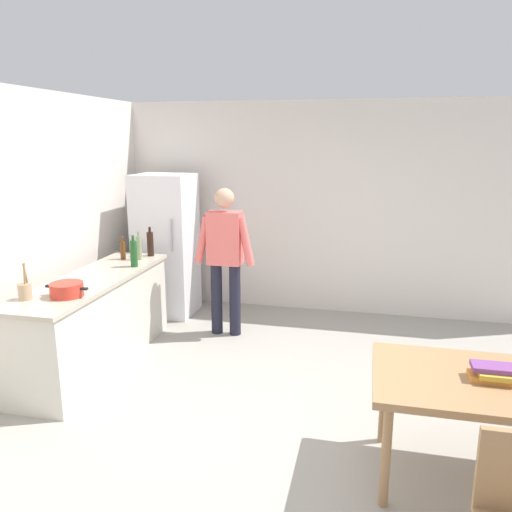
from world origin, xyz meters
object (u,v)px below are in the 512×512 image
Objects in this scene: bottle_wine_green at (134,253)px; bottle_vinegar_tall at (139,248)px; book_stack at (494,373)px; cooking_pot at (67,290)px; dining_table at (485,390)px; utensil_jar at (25,291)px; bottle_beer_brown at (123,250)px; person at (225,252)px; bottle_wine_dark at (150,244)px; refrigerator at (166,245)px.

bottle_vinegar_tall is at bearing 106.08° from bottle_wine_green.
book_stack is at bearing -26.34° from bottle_wine_green.
cooking_pot is 1.09m from bottle_wine_green.
cooking_pot is (-3.29, 0.51, 0.29)m from dining_table.
utensil_jar reaches higher than bottle_beer_brown.
utensil_jar is 1.30m from bottle_wine_green.
utensil_jar is at bearing -94.19° from bottle_beer_brown.
utensil_jar is (-1.23, -1.79, 0.00)m from person.
bottle_beer_brown is at bearing 134.50° from bottle_wine_green.
bottle_wine_dark is (-3.24, 2.10, 0.37)m from dining_table.
refrigerator is at bearing 149.77° from person.
bottle_vinegar_tall is at bearing 89.70° from cooking_pot.
utensil_jar is 1.23× the size of bottle_beer_brown.
bottle_beer_brown is at bearing 151.80° from book_stack.
bottle_wine_dark is at bearing 94.75° from bottle_wine_green.
bottle_vinegar_tall is 3.83m from book_stack.
refrigerator reaches higher than bottle_wine_dark.
bottle_wine_dark is at bearing 43.79° from bottle_beer_brown.
refrigerator is 4.30m from book_stack.
dining_table is at bearing -28.39° from bottle_beer_brown.
utensil_jar is 1.10× the size of book_stack.
refrigerator is 5.29× the size of bottle_wine_green.
bottle_beer_brown is at bearing 97.52° from cooking_pot.
cooking_pot is 1.18× the size of bottle_wine_green.
bottle_wine_dark is at bearing 147.27° from book_stack.
bottle_wine_dark is at bearing 76.84° from bottle_vinegar_tall.
utensil_jar is at bearing -107.32° from bottle_wine_green.
cooking_pot is 1.38m from bottle_beer_brown.
book_stack is at bearing -5.67° from utensil_jar.
bottle_wine_green is (0.11, -1.11, 0.15)m from refrigerator.
bottle_vinegar_tall is (0.01, 1.39, 0.08)m from cooking_pot.
cooking_pot is at bearing -90.30° from bottle_vinegar_tall.
book_stack is at bearing -39.03° from refrigerator.
utensil_jar is at bearing -96.82° from refrigerator.
bottle_vinegar_tall is (0.30, 1.55, 0.06)m from utensil_jar.
dining_table is at bearing -8.85° from cooking_pot.
bottle_wine_green is 1.17× the size of book_stack.
bottle_vinegar_tall is (-0.09, 0.31, -0.01)m from bottle_wine_green.
refrigerator is 4.50× the size of cooking_pot.
bottle_beer_brown is 0.39m from bottle_wine_green.
utensil_jar is at bearing 174.34° from dining_table.
book_stack is (3.27, -2.10, -0.25)m from bottle_wine_dark.
person reaches higher than bottle_beer_brown.
bottle_beer_brown is at bearing -101.58° from refrigerator.
bottle_wine_dark is 0.20m from bottle_vinegar_tall.
dining_table is 3.34m from cooking_pot.
refrigerator is 6.92× the size of bottle_beer_brown.
bottle_vinegar_tall reaches higher than bottle_beer_brown.
book_stack is (3.34, -2.70, -0.10)m from refrigerator.
cooking_pot is at bearing -91.93° from bottle_wine_dark.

